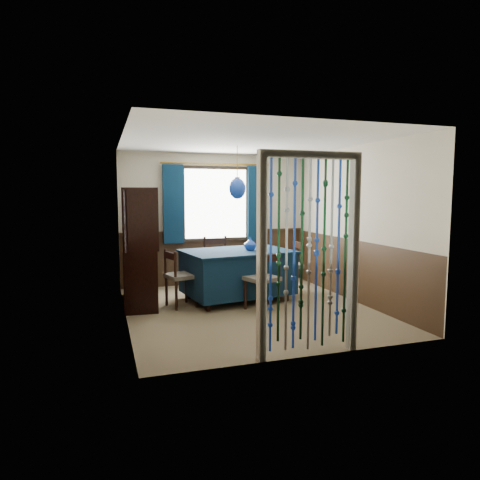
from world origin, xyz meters
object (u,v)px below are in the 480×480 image
object	(u,v)px
bowl_shelf	(144,225)
vase_sideboard	(141,239)
chair_near	(263,279)
chair_right	(290,265)
vase_table	(250,244)
chair_far	(219,262)
pendant_lamp	(237,188)
dining_table	(237,272)
sideboard	(140,264)
chair_left	(179,276)

from	to	relation	value
bowl_shelf	vase_sideboard	size ratio (longest dim) A/B	1.02
bowl_shelf	chair_near	bearing A→B (deg)	-25.18
chair_near	vase_sideboard	world-z (taller)	vase_sideboard
chair_right	bowl_shelf	distance (m)	2.62
vase_table	bowl_shelf	distance (m)	1.73
chair_far	pendant_lamp	world-z (taller)	pendant_lamp
vase_sideboard	dining_table	bearing A→B (deg)	-20.36
chair_near	dining_table	bearing A→B (deg)	84.27
sideboard	chair_far	bearing A→B (deg)	22.43
pendant_lamp	vase_sideboard	size ratio (longest dim) A/B	4.59
vase_sideboard	sideboard	bearing A→B (deg)	-101.91
chair_left	bowl_shelf	distance (m)	0.96
dining_table	bowl_shelf	size ratio (longest dim) A/B	9.91
pendant_lamp	vase_table	xyz separation A→B (m)	(0.21, -0.05, -0.91)
pendant_lamp	chair_near	bearing A→B (deg)	-76.94
dining_table	chair_left	world-z (taller)	chair_left
chair_right	vase_sideboard	distance (m)	2.58
sideboard	vase_table	bearing A→B (deg)	-5.68
pendant_lamp	sideboard	bearing A→B (deg)	170.28
sideboard	vase_table	distance (m)	1.80
chair_right	bowl_shelf	xyz separation A→B (m)	(-2.50, -0.12, 0.78)
bowl_shelf	vase_sideboard	distance (m)	0.57
dining_table	chair_near	xyz separation A→B (m)	(0.17, -0.74, 0.00)
sideboard	bowl_shelf	world-z (taller)	sideboard
chair_far	chair_right	bearing A→B (deg)	146.82
chair_right	vase_table	size ratio (longest dim) A/B	4.82
pendant_lamp	vase_table	size ratio (longest dim) A/B	4.38
chair_left	vase_sideboard	bearing A→B (deg)	-159.47
pendant_lamp	dining_table	bearing A→B (deg)	97.24
chair_far	vase_table	world-z (taller)	vase_table
chair_right	vase_table	distance (m)	0.93
chair_far	sideboard	size ratio (longest dim) A/B	0.53
dining_table	chair_left	size ratio (longest dim) A/B	2.09
vase_sideboard	pendant_lamp	bearing A→B (deg)	-20.36
chair_near	sideboard	distance (m)	1.99
sideboard	vase_table	xyz separation A→B (m)	(1.75, -0.31, 0.29)
chair_right	vase_table	bearing A→B (deg)	111.04
chair_left	sideboard	distance (m)	0.71
dining_table	vase_sideboard	distance (m)	1.67
chair_near	sideboard	world-z (taller)	sideboard
dining_table	chair_left	xyz separation A→B (m)	(-0.98, -0.14, 0.00)
chair_near	vase_table	distance (m)	0.82
dining_table	chair_right	distance (m)	1.03
chair_right	vase_sideboard	bearing A→B (deg)	87.94
dining_table	chair_right	bearing A→B (deg)	0.00
dining_table	vase_table	xyz separation A→B (m)	(0.21, -0.05, 0.45)
dining_table	bowl_shelf	xyz separation A→B (m)	(-1.48, 0.04, 0.80)
chair_right	bowl_shelf	world-z (taller)	bowl_shelf
chair_near	chair_right	xyz separation A→B (m)	(0.84, 0.89, 0.02)
chair_near	vase_sideboard	xyz separation A→B (m)	(-1.65, 1.29, 0.53)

